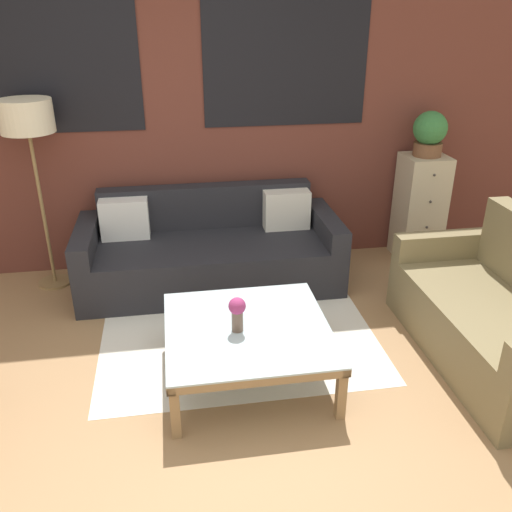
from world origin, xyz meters
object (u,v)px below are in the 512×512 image
(floor_lamp, at_px, (28,125))
(couch_dark, at_px, (210,252))
(drawer_cabinet, at_px, (419,207))
(flower_vase, at_px, (237,311))
(potted_plant, at_px, (430,133))
(coffee_table, at_px, (247,333))
(settee_vintage, at_px, (501,319))

(floor_lamp, bearing_deg, couch_dark, -7.75)
(drawer_cabinet, xyz_separation_m, flower_vase, (-1.92, -1.62, 0.02))
(drawer_cabinet, height_order, potted_plant, potted_plant)
(floor_lamp, relative_size, flower_vase, 6.88)
(coffee_table, relative_size, floor_lamp, 0.66)
(floor_lamp, xyz_separation_m, potted_plant, (3.33, 0.04, -0.19))
(settee_vintage, relative_size, floor_lamp, 1.04)
(coffee_table, relative_size, potted_plant, 2.61)
(settee_vintage, xyz_separation_m, coffee_table, (-1.70, 0.07, 0.02))
(settee_vintage, distance_m, floor_lamp, 3.72)
(floor_lamp, bearing_deg, settee_vintage, -27.11)
(couch_dark, relative_size, coffee_table, 2.12)
(coffee_table, height_order, drawer_cabinet, drawer_cabinet)
(settee_vintage, bearing_deg, potted_plant, 84.67)
(coffee_table, bearing_deg, flower_vase, -158.37)
(settee_vintage, height_order, drawer_cabinet, drawer_cabinet)
(potted_plant, bearing_deg, couch_dark, -173.61)
(coffee_table, height_order, potted_plant, potted_plant)
(settee_vintage, xyz_separation_m, flower_vase, (-1.77, 0.05, 0.20))
(drawer_cabinet, bearing_deg, settee_vintage, -95.33)
(coffee_table, distance_m, potted_plant, 2.59)
(couch_dark, bearing_deg, coffee_table, -84.88)
(floor_lamp, relative_size, drawer_cabinet, 1.60)
(floor_lamp, distance_m, flower_vase, 2.28)
(couch_dark, bearing_deg, flower_vase, -87.68)
(potted_plant, bearing_deg, floor_lamp, -179.34)
(floor_lamp, bearing_deg, flower_vase, -48.37)
(couch_dark, xyz_separation_m, settee_vintage, (1.83, -1.44, 0.03))
(settee_vintage, xyz_separation_m, floor_lamp, (-3.17, 1.62, 1.06))
(couch_dark, xyz_separation_m, coffee_table, (0.12, -1.37, 0.05))
(potted_plant, xyz_separation_m, flower_vase, (-1.92, -1.62, -0.67))
(floor_lamp, xyz_separation_m, drawer_cabinet, (3.33, 0.04, -0.88))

